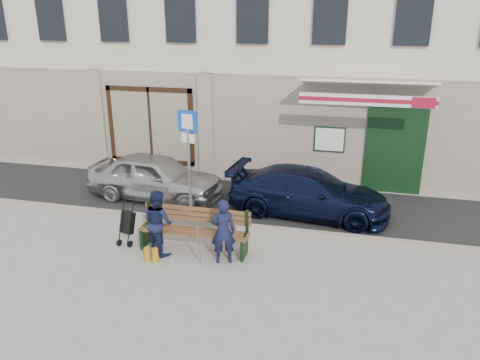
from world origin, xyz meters
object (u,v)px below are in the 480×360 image
(bench, at_px, (192,231))
(stroller, at_px, (127,223))
(car_navy, at_px, (309,192))
(parking_sign, at_px, (189,148))
(man, at_px, (223,231))
(car_silver, at_px, (155,177))
(woman, at_px, (158,222))

(bench, bearing_deg, stroller, 179.88)
(car_navy, xyz_separation_m, stroller, (-3.76, -2.53, -0.12))
(parking_sign, distance_m, man, 2.58)
(man, bearing_deg, car_navy, -135.30)
(car_silver, relative_size, woman, 2.62)
(bench, distance_m, stroller, 1.50)
(parking_sign, xyz_separation_m, bench, (0.56, -1.53, -1.39))
(parking_sign, bearing_deg, bench, -59.06)
(parking_sign, distance_m, woman, 2.11)
(car_navy, relative_size, woman, 2.87)
(woman, bearing_deg, stroller, 16.04)
(car_silver, bearing_deg, bench, -138.95)
(parking_sign, height_order, stroller, parking_sign)
(parking_sign, xyz_separation_m, woman, (-0.10, -1.78, -1.14))
(car_silver, relative_size, bench, 1.54)
(car_silver, distance_m, stroller, 2.67)
(woman, bearing_deg, car_silver, -33.50)
(car_silver, distance_m, parking_sign, 2.15)
(parking_sign, xyz_separation_m, man, (1.35, -1.87, -1.15))
(car_silver, distance_m, bench, 3.28)
(car_silver, xyz_separation_m, man, (2.74, -2.96, 0.06))
(car_silver, height_order, stroller, car_silver)
(bench, bearing_deg, woman, -159.58)
(bench, bearing_deg, car_navy, 48.42)
(parking_sign, bearing_deg, man, -43.12)
(man, xyz_separation_m, woman, (-1.45, 0.09, 0.01))
(bench, height_order, man, man)
(car_silver, height_order, bench, car_silver)
(parking_sign, bearing_deg, stroller, -110.78)
(car_navy, distance_m, bench, 3.39)
(bench, distance_m, man, 0.90)
(car_silver, bearing_deg, car_navy, -86.75)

